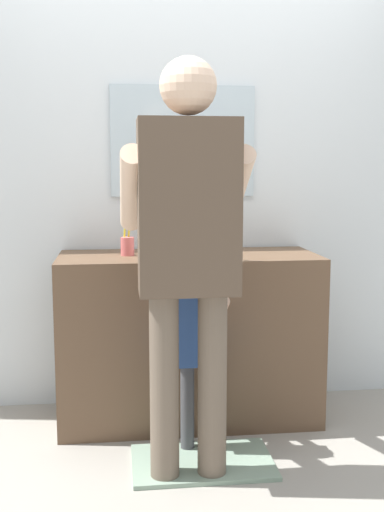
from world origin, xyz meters
name	(u,v)px	position (x,y,z in m)	size (l,w,h in m)	color
ground_plane	(196,440)	(0.00, 0.00, 0.00)	(14.00, 14.00, 0.00)	#9E998E
back_wall	(182,166)	(0.00, 0.62, 1.35)	(4.40, 0.10, 2.70)	silver
vanity_cabinet	(189,337)	(0.00, 0.30, 0.45)	(1.35, 0.54, 0.89)	brown
sink_basin	(189,244)	(0.00, 0.28, 0.95)	(0.39, 0.39, 0.11)	white
faucet	(184,235)	(0.00, 0.51, 0.97)	(0.18, 0.14, 0.18)	#B7BABF
toothbrush_cup	(127,245)	(-0.32, 0.31, 0.94)	(0.07, 0.07, 0.21)	#D86666
bath_mat	(203,462)	(0.00, -0.25, 0.01)	(0.64, 0.40, 0.02)	gray
child_toddler	(198,336)	(0.00, -0.10, 0.56)	(0.29, 0.29, 0.94)	#47474C
adult_parent	(188,234)	(-0.08, -0.35, 1.07)	(0.55, 0.58, 1.78)	#6B5B4C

